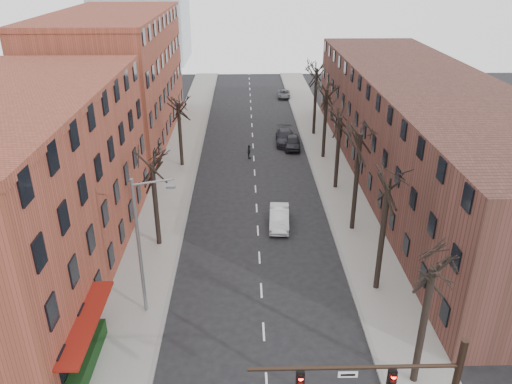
{
  "coord_description": "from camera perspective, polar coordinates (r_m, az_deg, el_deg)",
  "views": [
    {
      "loc": [
        -1.02,
        -15.0,
        19.89
      ],
      "look_at": [
        -0.18,
        18.81,
        4.0
      ],
      "focal_mm": 35.0,
      "sensor_mm": 36.0,
      "label": 1
    }
  ],
  "objects": [
    {
      "name": "tree_right_b",
      "position": [
        34.62,
        13.51,
        -10.71
      ],
      "size": [
        5.2,
        5.2,
        10.8
      ],
      "primitive_type": null,
      "color": "black",
      "rests_on": "ground"
    },
    {
      "name": "awning_left",
      "position": [
        30.11,
        -18.07,
        -17.71
      ],
      "size": [
        1.2,
        7.0,
        0.15
      ],
      "primitive_type": "cube",
      "color": "maroon",
      "rests_on": "ground"
    },
    {
      "name": "building_left_near",
      "position": [
        36.29,
        -25.66,
        0.04
      ],
      "size": [
        12.0,
        26.0,
        12.0
      ],
      "primitive_type": "cube",
      "color": "brown",
      "rests_on": "ground"
    },
    {
      "name": "parked_car_near",
      "position": [
        57.61,
        4.21,
        5.67
      ],
      "size": [
        2.05,
        4.4,
        1.46
      ],
      "primitive_type": "imported",
      "rotation": [
        0.0,
        0.0,
        -0.08
      ],
      "color": "black",
      "rests_on": "ground"
    },
    {
      "name": "tree_right_f",
      "position": [
        62.86,
        6.58,
        6.55
      ],
      "size": [
        5.2,
        5.2,
        11.6
      ],
      "primitive_type": null,
      "color": "black",
      "rests_on": "ground"
    },
    {
      "name": "silver_sedan",
      "position": [
        40.71,
        2.67,
        -2.94
      ],
      "size": [
        1.84,
        4.54,
        1.47
      ],
      "primitive_type": "imported",
      "rotation": [
        0.0,
        0.0,
        -0.06
      ],
      "color": "silver",
      "rests_on": "ground"
    },
    {
      "name": "building_left_far",
      "position": [
        62.22,
        -15.69,
        12.3
      ],
      "size": [
        12.0,
        28.0,
        14.0
      ],
      "primitive_type": "cube",
      "color": "brown",
      "rests_on": "ground"
    },
    {
      "name": "tree_right_c",
      "position": [
        41.17,
        10.88,
        -4.22
      ],
      "size": [
        5.2,
        5.2,
        11.6
      ],
      "primitive_type": null,
      "color": "black",
      "rests_on": "ground"
    },
    {
      "name": "sidewalk_left",
      "position": [
        54.23,
        -8.73,
        3.43
      ],
      "size": [
        4.0,
        90.0,
        0.15
      ],
      "primitive_type": "cube",
      "color": "gray",
      "rests_on": "ground"
    },
    {
      "name": "tree_left_a",
      "position": [
        39.09,
        -10.97,
        -5.94
      ],
      "size": [
        5.2,
        5.2,
        9.5
      ],
      "primitive_type": null,
      "color": "black",
      "rests_on": "ground"
    },
    {
      "name": "tree_right_a",
      "position": [
        28.82,
        17.5,
        -19.95
      ],
      "size": [
        5.2,
        5.2,
        10.0
      ],
      "primitive_type": null,
      "color": "black",
      "rests_on": "ground"
    },
    {
      "name": "tree_left_b",
      "position": [
        53.29,
        -8.42,
        2.97
      ],
      "size": [
        5.2,
        5.2,
        9.5
      ],
      "primitive_type": null,
      "color": "black",
      "rests_on": "ground"
    },
    {
      "name": "sidewalk_right",
      "position": [
        54.53,
        8.22,
        3.59
      ],
      "size": [
        4.0,
        90.0,
        0.15
      ],
      "primitive_type": "cube",
      "color": "gray",
      "rests_on": "ground"
    },
    {
      "name": "parked_car_far",
      "position": [
        79.84,
        3.22,
        11.12
      ],
      "size": [
        2.11,
        4.15,
        1.12
      ],
      "primitive_type": "imported",
      "rotation": [
        0.0,
        0.0,
        -0.06
      ],
      "color": "#4F5155",
      "rests_on": "ground"
    },
    {
      "name": "parked_car_mid",
      "position": [
        59.26,
        3.34,
        6.29
      ],
      "size": [
        2.28,
        5.28,
        1.51
      ],
      "primitive_type": "imported",
      "rotation": [
        0.0,
        0.0,
        -0.03
      ],
      "color": "black",
      "rests_on": "ground"
    },
    {
      "name": "tree_right_e",
      "position": [
        55.42,
        7.64,
        3.9
      ],
      "size": [
        5.2,
        5.2,
        10.8
      ],
      "primitive_type": null,
      "color": "black",
      "rests_on": "ground"
    },
    {
      "name": "hedge",
      "position": [
        29.02,
        -18.98,
        -18.07
      ],
      "size": [
        0.8,
        6.0,
        1.0
      ],
      "primitive_type": "cube",
      "color": "black",
      "rests_on": "sidewalk_left"
    },
    {
      "name": "tree_right_d",
      "position": [
        48.15,
        9.02,
        0.44
      ],
      "size": [
        5.2,
        5.2,
        10.0
      ],
      "primitive_type": null,
      "color": "black",
      "rests_on": "ground"
    },
    {
      "name": "building_right",
      "position": [
        50.36,
        18.53,
        6.65
      ],
      "size": [
        12.0,
        50.0,
        10.0
      ],
      "primitive_type": "cube",
      "color": "#522D26",
      "rests_on": "ground"
    },
    {
      "name": "streetlight",
      "position": [
        29.7,
        -12.95,
        -5.6
      ],
      "size": [
        2.45,
        0.22,
        9.03
      ],
      "color": "slate",
      "rests_on": "ground"
    },
    {
      "name": "pedestrian_crossing",
      "position": [
        54.42,
        -0.81,
        4.61
      ],
      "size": [
        0.41,
        0.93,
        1.57
      ],
      "primitive_type": "imported",
      "rotation": [
        0.0,
        0.0,
        1.6
      ],
      "color": "black",
      "rests_on": "ground"
    }
  ]
}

